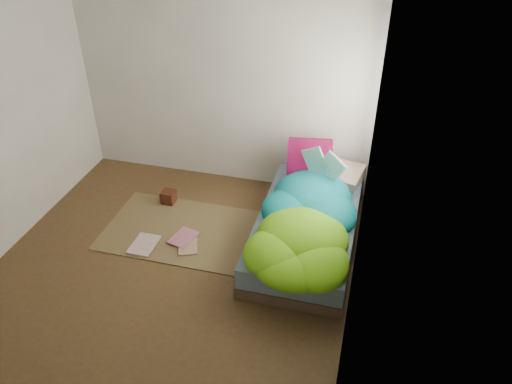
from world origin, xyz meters
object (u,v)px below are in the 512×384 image
at_px(pillow_magenta, 309,161).
at_px(floor_book_a, 133,243).
at_px(wooden_box, 169,197).
at_px(floor_book_b, 175,235).
at_px(open_book, 323,156).
at_px(bed, 307,229).

height_order(pillow_magenta, floor_book_a, pillow_magenta).
distance_m(pillow_magenta, floor_book_a, 2.11).
height_order(wooden_box, floor_book_b, wooden_box).
bearing_deg(open_book, pillow_magenta, 150.28).
distance_m(bed, wooden_box, 1.71).
relative_size(pillow_magenta, wooden_box, 3.28).
bearing_deg(floor_book_a, floor_book_b, 32.85).
relative_size(wooden_box, floor_book_a, 0.43).
height_order(wooden_box, floor_book_a, wooden_box).
relative_size(pillow_magenta, floor_book_a, 1.41).
relative_size(bed, floor_book_a, 5.78).
xyz_separation_m(floor_book_a, floor_book_b, (0.37, 0.24, 0.00)).
height_order(bed, open_book, open_book).
bearing_deg(floor_book_b, pillow_magenta, 51.24).
distance_m(wooden_box, floor_book_b, 0.65).
height_order(open_book, floor_book_a, open_book).
relative_size(wooden_box, floor_book_b, 0.48).
distance_m(bed, open_book, 0.78).
distance_m(open_book, floor_book_b, 1.80).
xyz_separation_m(open_book, wooden_box, (-1.75, -0.15, -0.73)).
distance_m(pillow_magenta, open_book, 0.38).
bearing_deg(pillow_magenta, open_book, -64.22).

